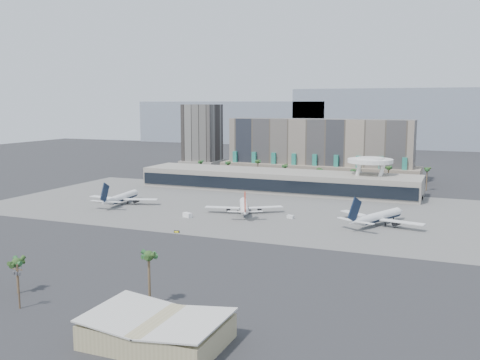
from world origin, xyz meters
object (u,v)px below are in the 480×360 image
at_px(airliner_centre, 244,206).
at_px(airliner_right, 378,217).
at_px(service_vehicle_a, 187,215).
at_px(service_vehicle_b, 290,217).
at_px(airliner_left, 122,197).
at_px(utility_pole, 18,282).
at_px(taxiway_sign, 177,232).

relative_size(airliner_centre, airliner_right, 0.93).
distance_m(service_vehicle_a, service_vehicle_b, 48.26).
bearing_deg(airliner_left, utility_pole, -72.00).
relative_size(airliner_centre, service_vehicle_b, 11.77).
height_order(airliner_centre, service_vehicle_b, airliner_centre).
bearing_deg(airliner_left, service_vehicle_a, -25.33).
bearing_deg(airliner_right, service_vehicle_b, -152.98).
height_order(airliner_left, service_vehicle_b, airliner_left).
bearing_deg(airliner_left, service_vehicle_b, -6.66).
bearing_deg(taxiway_sign, service_vehicle_b, 38.15).
bearing_deg(service_vehicle_a, airliner_left, -176.12).
bearing_deg(airliner_centre, service_vehicle_a, -161.89).
distance_m(airliner_left, airliner_right, 133.08).
xyz_separation_m(airliner_left, airliner_right, (133.07, 1.15, 0.18)).
bearing_deg(taxiway_sign, airliner_left, 128.66).
bearing_deg(airliner_centre, service_vehicle_b, -29.69).
relative_size(utility_pole, airliner_centre, 0.32).
bearing_deg(service_vehicle_a, taxiway_sign, -47.54).
bearing_deg(service_vehicle_b, airliner_left, -167.83).
bearing_deg(taxiway_sign, service_vehicle_a, 96.08).
bearing_deg(utility_pole, service_vehicle_b, 75.85).
distance_m(airliner_centre, taxiway_sign, 48.71).
distance_m(utility_pole, service_vehicle_a, 117.13).
bearing_deg(airliner_left, airliner_right, -5.86).
xyz_separation_m(utility_pole, airliner_left, (-60.14, 132.84, -3.59)).
bearing_deg(taxiway_sign, airliner_right, 18.22).
bearing_deg(taxiway_sign, utility_pole, -102.25).
relative_size(service_vehicle_a, taxiway_sign, 1.92).
xyz_separation_m(airliner_left, airliner_centre, (69.14, 2.21, -0.12)).
height_order(utility_pole, taxiway_sign, utility_pole).
height_order(airliner_left, airliner_right, airliner_right).
height_order(airliner_left, taxiway_sign, airliner_left).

